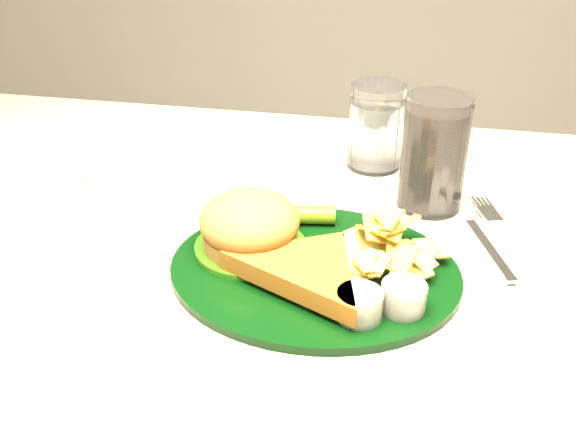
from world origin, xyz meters
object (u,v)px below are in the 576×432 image
at_px(cola_glass, 434,153).
at_px(water_glass, 376,126).
at_px(fork_napkin, 489,245).
at_px(dinner_plate, 315,246).

bearing_deg(cola_glass, water_glass, 126.51).
height_order(cola_glass, fork_napkin, cola_glass).
bearing_deg(water_glass, dinner_plate, -97.90).
bearing_deg(fork_napkin, dinner_plate, -172.71).
bearing_deg(water_glass, cola_glass, -53.49).
xyz_separation_m(dinner_plate, water_glass, (0.04, 0.29, 0.03)).
relative_size(dinner_plate, water_glass, 2.58).
relative_size(dinner_plate, fork_napkin, 1.88).
relative_size(water_glass, cola_glass, 0.82).
bearing_deg(dinner_plate, fork_napkin, 25.09).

